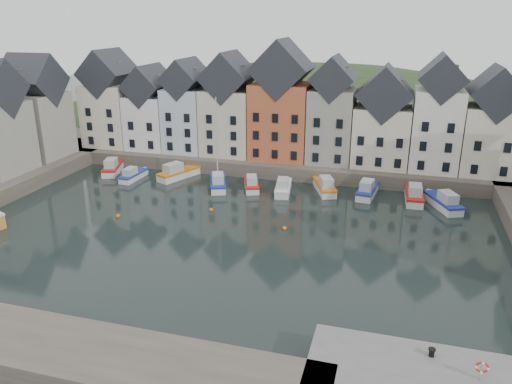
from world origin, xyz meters
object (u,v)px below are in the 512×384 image
at_px(boat_a, 113,168).
at_px(life_ring_post, 482,368).
at_px(boat_d, 218,182).
at_px(mooring_bollard, 432,352).

height_order(boat_a, life_ring_post, life_ring_post).
xyz_separation_m(boat_d, life_ring_post, (29.64, -34.43, 2.03)).
height_order(mooring_bollard, life_ring_post, life_ring_post).
height_order(boat_a, mooring_bollard, mooring_bollard).
bearing_deg(life_ring_post, mooring_bollard, 151.37).
bearing_deg(life_ring_post, boat_a, 142.34).
bearing_deg(boat_a, life_ring_post, -55.96).
bearing_deg(boat_d, boat_a, 151.07).
bearing_deg(boat_a, boat_d, -25.86).
xyz_separation_m(boat_a, mooring_bollard, (44.97, -35.32, 1.54)).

